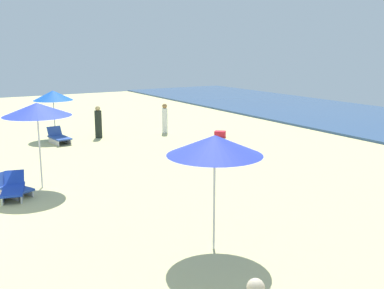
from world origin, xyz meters
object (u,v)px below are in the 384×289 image
beachgoer_3 (98,123)px  lounge_chair_1_0 (12,188)px  umbrella_1 (37,109)px  lounge_chair_1_1 (13,189)px  lounge_chair_4_0 (59,137)px  umbrella_4 (53,95)px  cooler_box_0 (220,134)px  umbrella_2 (215,145)px  beachgoer_0 (165,119)px

beachgoer_3 → lounge_chair_1_0: bearing=146.7°
lounge_chair_1_0 → umbrella_1: bearing=-4.3°
lounge_chair_1_1 → lounge_chair_4_0: (-7.05, 3.20, 0.02)m
umbrella_4 → lounge_chair_4_0: (1.20, -0.15, -1.81)m
lounge_chair_1_1 → cooler_box_0: bearing=37.2°
lounge_chair_1_1 → cooler_box_0: lounge_chair_1_1 is taller
lounge_chair_1_1 → umbrella_4: (-8.26, 3.35, 1.83)m
lounge_chair_1_0 → umbrella_4: umbrella_4 is taller
beachgoer_3 → cooler_box_0: bearing=-116.6°
umbrella_2 → cooler_box_0: bearing=145.2°
umbrella_1 → beachgoer_3: 8.20m
umbrella_4 → lounge_chair_1_1: bearing=-22.1°
umbrella_2 → beachgoer_3: (-13.32, 2.08, -1.60)m
lounge_chair_4_0 → beachgoer_3: bearing=1.4°
beachgoer_0 → beachgoer_3: size_ratio=0.97×
lounge_chair_1_1 → beachgoer_3: (-7.33, 5.21, 0.49)m
lounge_chair_4_0 → beachgoer_3: size_ratio=0.95×
lounge_chair_1_1 → umbrella_2: bearing=-48.2°
lounge_chair_1_0 → beachgoer_0: size_ratio=0.94×
umbrella_2 → beachgoer_3: umbrella_2 is taller
umbrella_2 → beachgoer_3: 13.57m
lounge_chair_4_0 → beachgoer_3: beachgoer_3 is taller
beachgoer_0 → lounge_chair_1_1: bearing=160.8°
lounge_chair_1_1 → beachgoer_0: (-6.80, 8.56, 0.49)m
cooler_box_0 → beachgoer_0: bearing=170.0°
umbrella_4 → lounge_chair_4_0: 2.18m
lounge_chair_4_0 → beachgoer_0: bearing=-9.2°
lounge_chair_4_0 → beachgoer_3: 2.08m
lounge_chair_1_1 → umbrella_4: bearing=82.0°
lounge_chair_1_1 → lounge_chair_1_0: bearing=102.8°
beachgoer_0 → umbrella_4: bearing=106.7°
umbrella_4 → lounge_chair_4_0: size_ratio=1.56×
umbrella_1 → lounge_chair_1_1: size_ratio=1.67×
cooler_box_0 → umbrella_2: bearing=-82.0°
lounge_chair_1_0 → beachgoer_3: beachgoer_3 is taller
lounge_chair_1_1 → lounge_chair_4_0: 7.75m
umbrella_4 → umbrella_1: bearing=-17.3°
lounge_chair_4_0 → cooler_box_0: (2.63, 7.17, -0.12)m
umbrella_1 → umbrella_2: bearing=18.5°
umbrella_4 → beachgoer_3: bearing=63.5°
lounge_chair_1_1 → cooler_box_0: 11.27m
beachgoer_0 → cooler_box_0: (2.38, 1.81, -0.59)m
lounge_chair_1_1 → umbrella_4: 9.10m
umbrella_1 → lounge_chair_1_1: bearing=-60.3°
cooler_box_0 → beachgoer_3: bearing=-166.6°
lounge_chair_1_1 → cooler_box_0: size_ratio=3.04×
lounge_chair_1_1 → umbrella_4: umbrella_4 is taller
umbrella_2 → lounge_chair_4_0: 13.20m
lounge_chair_1_0 → umbrella_2: bearing=-87.5°
umbrella_2 → umbrella_1: bearing=-161.5°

